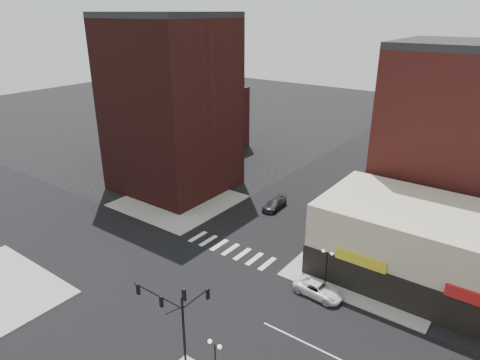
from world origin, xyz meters
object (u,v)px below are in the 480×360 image
Objects in this scene: street_lamp_ne at (327,259)px; white_suv at (319,289)px; dark_sedan_north at (275,204)px; street_lamp_se_a at (215,353)px; traffic_signal at (177,312)px.

street_lamp_ne is 3.01m from white_suv.
white_suv is 19.82m from dark_sedan_north.
street_lamp_se_a and street_lamp_ne have the same top height.
street_lamp_se_a is 1.00× the size of street_lamp_ne.
white_suv is at bearing 71.44° from traffic_signal.
white_suv is at bearing 85.87° from street_lamp_se_a.
street_lamp_se_a is at bearing 179.07° from white_suv.
traffic_signal reaches higher than street_lamp_ne.
traffic_signal reaches higher than dark_sedan_north.
street_lamp_se_a is at bearing -2.57° from traffic_signal.
street_lamp_se_a is at bearing -93.58° from street_lamp_ne.
street_lamp_se_a is at bearing -68.82° from dark_sedan_north.
street_lamp_ne is at bearing 73.25° from traffic_signal.
traffic_signal is at bearing 164.65° from white_suv.
dark_sedan_north is (-13.91, 14.12, 0.00)m from white_suv.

